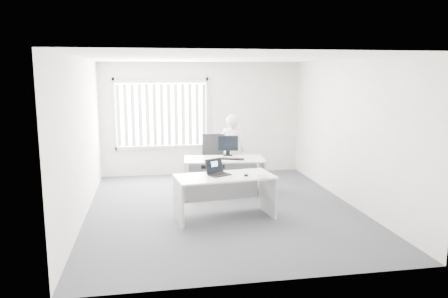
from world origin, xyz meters
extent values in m
plane|color=#494950|center=(0.00, 0.00, 0.00)|extent=(6.00, 6.00, 0.00)
cube|color=silver|center=(0.00, 3.00, 1.40)|extent=(5.00, 0.02, 2.80)
cube|color=silver|center=(0.00, -3.00, 1.40)|extent=(5.00, 0.02, 2.80)
cube|color=silver|center=(-2.50, 0.00, 1.40)|extent=(0.02, 6.00, 2.80)
cube|color=silver|center=(2.50, 0.00, 1.40)|extent=(0.02, 6.00, 2.80)
cube|color=white|center=(0.00, 0.00, 2.80)|extent=(5.00, 6.00, 0.02)
cube|color=#B5B5B0|center=(-1.00, 2.96, 1.55)|extent=(2.32, 0.06, 1.76)
cube|color=white|center=(-0.06, -0.56, 0.76)|extent=(1.78, 1.00, 0.03)
cube|color=#9E9EA0|center=(-0.88, -0.67, 0.37)|extent=(0.13, 0.73, 0.74)
cube|color=#9E9EA0|center=(0.76, -0.46, 0.37)|extent=(0.13, 0.73, 0.74)
cube|color=white|center=(0.21, 1.03, 0.75)|extent=(1.73, 0.94, 0.03)
cube|color=#9E9EA0|center=(-0.59, 1.10, 0.36)|extent=(0.11, 0.72, 0.73)
cube|color=#9E9EA0|center=(1.02, 0.95, 0.36)|extent=(0.11, 0.72, 0.73)
cylinder|color=black|center=(0.06, 1.58, 0.04)|extent=(0.77, 0.77, 0.09)
cylinder|color=black|center=(0.06, 1.58, 0.26)|extent=(0.08, 0.08, 0.51)
cube|color=black|center=(0.06, 1.58, 0.51)|extent=(0.59, 0.59, 0.08)
cube|color=black|center=(0.10, 1.81, 0.87)|extent=(0.49, 0.14, 0.61)
imported|color=silver|center=(0.52, 1.74, 0.81)|extent=(0.70, 0.59, 1.62)
cube|color=white|center=(0.29, -0.57, 0.77)|extent=(0.38, 0.35, 0.00)
cube|color=white|center=(0.58, -0.76, 0.78)|extent=(0.16, 0.21, 0.01)
cube|color=black|center=(0.37, 0.88, 0.77)|extent=(0.49, 0.32, 0.02)
camera|label=1|loc=(-1.36, -7.85, 2.54)|focal=35.00mm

